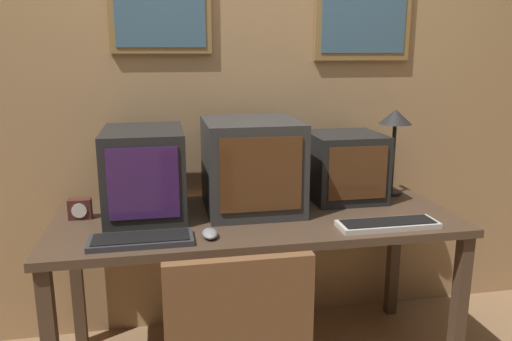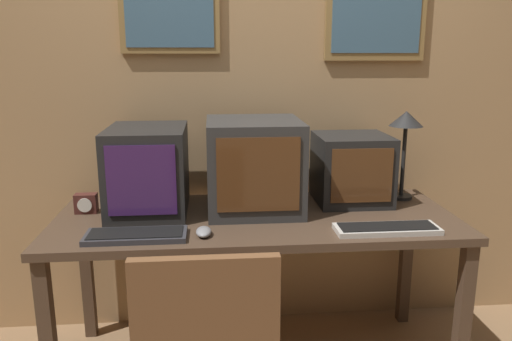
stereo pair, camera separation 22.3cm
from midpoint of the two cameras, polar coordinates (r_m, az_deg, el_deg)
The scene contains 10 objects.
wall_back at distance 2.63m, azimuth 1.63°, elevation 9.47°, with size 8.00×0.08×2.60m.
desk at distance 2.31m, azimuth 2.78°, elevation -7.04°, with size 1.82×0.74×0.76m.
monitor_left at distance 2.33m, azimuth -9.58°, elevation 0.04°, with size 0.35×0.47×0.40m.
monitor_center at distance 2.34m, azimuth 2.50°, elevation 0.60°, with size 0.43×0.46×0.42m.
monitor_right at distance 2.53m, azimuth 13.37°, elevation 0.18°, with size 0.35×0.35×0.33m.
keyboard_main at distance 2.05m, azimuth -10.53°, elevation -7.35°, with size 0.40×0.16×0.03m.
keyboard_side at distance 2.19m, azimuth 17.61°, elevation -6.41°, with size 0.43×0.14×0.03m.
mouse_near_keyboard at distance 2.04m, azimuth -2.89°, elevation -7.06°, with size 0.06×0.11×0.03m.
desk_clock at distance 2.41m, azimuth -16.38°, elevation -3.67°, with size 0.10×0.06×0.09m.
desk_lamp at distance 2.62m, azimuth 19.11°, elevation 4.62°, with size 0.17×0.17×0.45m.
Camera 2 is at (-0.19, -1.45, 1.49)m, focal length 35.00 mm.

